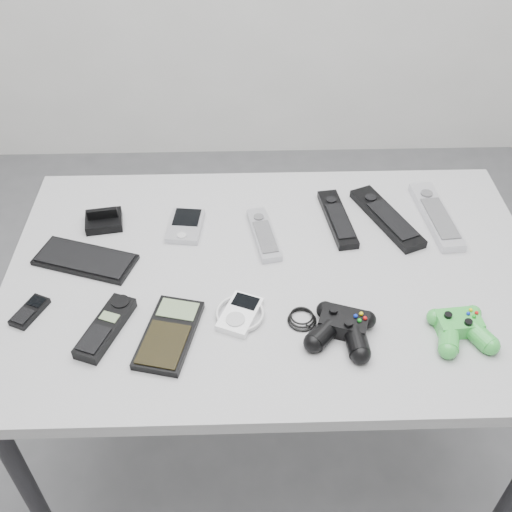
{
  "coord_description": "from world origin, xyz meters",
  "views": [
    {
      "loc": [
        0.03,
        -0.92,
        1.7
      ],
      "look_at": [
        0.06,
        0.06,
        0.81
      ],
      "focal_mm": 42.0,
      "sensor_mm": 36.0,
      "label": 1
    }
  ],
  "objects_px": {
    "desk": "(274,293)",
    "pda": "(185,225)",
    "controller_black": "(342,327)",
    "controller_green": "(461,327)",
    "mp3_player": "(240,313)",
    "remote_black_b": "(387,217)",
    "cordless_handset": "(106,327)",
    "pda_keyboard": "(85,259)",
    "remote_silver_a": "(264,234)",
    "mobile_phone": "(30,311)",
    "remote_black_a": "(337,218)",
    "remote_silver_b": "(436,215)",
    "calculator": "(169,334)"
  },
  "relations": [
    {
      "from": "calculator",
      "to": "controller_green",
      "type": "height_order",
      "value": "controller_green"
    },
    {
      "from": "remote_silver_b",
      "to": "controller_black",
      "type": "relative_size",
      "value": 1.12
    },
    {
      "from": "pda_keyboard",
      "to": "remote_black_b",
      "type": "bearing_deg",
      "value": 28.82
    },
    {
      "from": "desk",
      "to": "remote_black_a",
      "type": "distance_m",
      "value": 0.24
    },
    {
      "from": "desk",
      "to": "remote_black_b",
      "type": "height_order",
      "value": "remote_black_b"
    },
    {
      "from": "cordless_handset",
      "to": "mp3_player",
      "type": "bearing_deg",
      "value": 28.01
    },
    {
      "from": "cordless_handset",
      "to": "mp3_player",
      "type": "height_order",
      "value": "cordless_handset"
    },
    {
      "from": "desk",
      "to": "controller_black",
      "type": "relative_size",
      "value": 5.32
    },
    {
      "from": "remote_silver_b",
      "to": "mobile_phone",
      "type": "xyz_separation_m",
      "value": [
        -0.9,
        -0.28,
        -0.01
      ]
    },
    {
      "from": "mobile_phone",
      "to": "controller_black",
      "type": "height_order",
      "value": "controller_black"
    },
    {
      "from": "pda_keyboard",
      "to": "controller_black",
      "type": "height_order",
      "value": "controller_black"
    },
    {
      "from": "remote_black_b",
      "to": "remote_silver_b",
      "type": "relative_size",
      "value": 0.98
    },
    {
      "from": "mobile_phone",
      "to": "controller_green",
      "type": "distance_m",
      "value": 0.86
    },
    {
      "from": "pda",
      "to": "controller_green",
      "type": "relative_size",
      "value": 0.92
    },
    {
      "from": "remote_black_b",
      "to": "cordless_handset",
      "type": "bearing_deg",
      "value": -175.17
    },
    {
      "from": "remote_black_a",
      "to": "controller_green",
      "type": "xyz_separation_m",
      "value": [
        0.19,
        -0.36,
        0.01
      ]
    },
    {
      "from": "desk",
      "to": "calculator",
      "type": "bearing_deg",
      "value": -140.13
    },
    {
      "from": "controller_black",
      "to": "controller_green",
      "type": "relative_size",
      "value": 1.72
    },
    {
      "from": "remote_black_a",
      "to": "remote_black_b",
      "type": "distance_m",
      "value": 0.12
    },
    {
      "from": "cordless_handset",
      "to": "controller_black",
      "type": "xyz_separation_m",
      "value": [
        0.47,
        -0.02,
        0.01
      ]
    },
    {
      "from": "desk",
      "to": "pda",
      "type": "bearing_deg",
      "value": 143.19
    },
    {
      "from": "pda_keyboard",
      "to": "remote_silver_b",
      "type": "bearing_deg",
      "value": 27.63
    },
    {
      "from": "pda_keyboard",
      "to": "desk",
      "type": "bearing_deg",
      "value": 12.92
    },
    {
      "from": "pda",
      "to": "cordless_handset",
      "type": "relative_size",
      "value": 0.73
    },
    {
      "from": "desk",
      "to": "mobile_phone",
      "type": "height_order",
      "value": "mobile_phone"
    },
    {
      "from": "remote_black_a",
      "to": "remote_silver_b",
      "type": "relative_size",
      "value": 0.85
    },
    {
      "from": "mobile_phone",
      "to": "controller_black",
      "type": "relative_size",
      "value": 0.39
    },
    {
      "from": "remote_silver_a",
      "to": "mobile_phone",
      "type": "relative_size",
      "value": 2.1
    },
    {
      "from": "desk",
      "to": "mp3_player",
      "type": "height_order",
      "value": "mp3_player"
    },
    {
      "from": "calculator",
      "to": "mp3_player",
      "type": "xyz_separation_m",
      "value": [
        0.14,
        0.05,
        0.0
      ]
    },
    {
      "from": "controller_green",
      "to": "controller_black",
      "type": "bearing_deg",
      "value": 173.3
    },
    {
      "from": "remote_black_a",
      "to": "mobile_phone",
      "type": "distance_m",
      "value": 0.72
    },
    {
      "from": "mobile_phone",
      "to": "remote_black_a",
      "type": "bearing_deg",
      "value": 47.54
    },
    {
      "from": "desk",
      "to": "pda_keyboard",
      "type": "xyz_separation_m",
      "value": [
        -0.42,
        0.04,
        0.08
      ]
    },
    {
      "from": "cordless_handset",
      "to": "controller_green",
      "type": "height_order",
      "value": "controller_green"
    },
    {
      "from": "desk",
      "to": "controller_black",
      "type": "xyz_separation_m",
      "value": [
        0.12,
        -0.18,
        0.09
      ]
    },
    {
      "from": "remote_black_b",
      "to": "controller_black",
      "type": "distance_m",
      "value": 0.38
    },
    {
      "from": "cordless_handset",
      "to": "controller_green",
      "type": "bearing_deg",
      "value": 19.0
    },
    {
      "from": "mobile_phone",
      "to": "cordless_handset",
      "type": "bearing_deg",
      "value": 7.17
    },
    {
      "from": "pda",
      "to": "controller_black",
      "type": "relative_size",
      "value": 0.54
    },
    {
      "from": "remote_black_a",
      "to": "mp3_player",
      "type": "height_order",
      "value": "remote_black_a"
    },
    {
      "from": "remote_silver_a",
      "to": "desk",
      "type": "bearing_deg",
      "value": -90.72
    },
    {
      "from": "remote_silver_a",
      "to": "controller_green",
      "type": "distance_m",
      "value": 0.48
    },
    {
      "from": "pda_keyboard",
      "to": "pda",
      "type": "height_order",
      "value": "pda"
    },
    {
      "from": "calculator",
      "to": "mp3_player",
      "type": "height_order",
      "value": "same"
    },
    {
      "from": "remote_black_a",
      "to": "remote_silver_b",
      "type": "xyz_separation_m",
      "value": [
        0.24,
        0.0,
        0.0
      ]
    },
    {
      "from": "calculator",
      "to": "controller_green",
      "type": "bearing_deg",
      "value": 12.69
    },
    {
      "from": "remote_black_a",
      "to": "pda_keyboard",
      "type": "bearing_deg",
      "value": -175.59
    },
    {
      "from": "remote_black_a",
      "to": "mobile_phone",
      "type": "height_order",
      "value": "remote_black_a"
    },
    {
      "from": "mobile_phone",
      "to": "mp3_player",
      "type": "distance_m",
      "value": 0.43
    }
  ]
}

